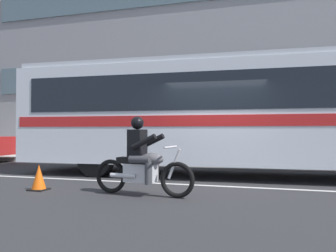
# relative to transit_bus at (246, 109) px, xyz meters

# --- Properties ---
(ground_plane) EXTENTS (60.00, 60.00, 0.00)m
(ground_plane) POSITION_rel_transit_bus_xyz_m (-0.66, -1.19, -1.88)
(ground_plane) COLOR #2B2B2D
(sidewalk_curb) EXTENTS (28.00, 3.80, 0.15)m
(sidewalk_curb) POSITION_rel_transit_bus_xyz_m (-0.66, 3.91, -1.81)
(sidewalk_curb) COLOR #B7B2A8
(sidewalk_curb) RESTS_ON ground_plane
(lane_center_stripe) EXTENTS (26.60, 0.14, 0.01)m
(lane_center_stripe) POSITION_rel_transit_bus_xyz_m (-0.66, -1.79, -1.88)
(lane_center_stripe) COLOR silver
(lane_center_stripe) RESTS_ON ground_plane
(office_building_facade) EXTENTS (28.00, 0.89, 11.37)m
(office_building_facade) POSITION_rel_transit_bus_xyz_m (-0.66, 6.19, 3.81)
(office_building_facade) COLOR gray
(office_building_facade) RESTS_ON ground_plane
(transit_bus) EXTENTS (12.93, 3.04, 3.22)m
(transit_bus) POSITION_rel_transit_bus_xyz_m (0.00, 0.00, 0.00)
(transit_bus) COLOR silver
(transit_bus) RESTS_ON ground_plane
(motorcycle_with_rider) EXTENTS (2.14, 0.64, 1.56)m
(motorcycle_with_rider) POSITION_rel_transit_bus_xyz_m (-1.78, -3.36, -1.23)
(motorcycle_with_rider) COLOR black
(motorcycle_with_rider) RESTS_ON ground_plane
(fire_hydrant) EXTENTS (0.22, 0.30, 0.75)m
(fire_hydrant) POSITION_rel_transit_bus_xyz_m (0.77, 2.43, -1.37)
(fire_hydrant) COLOR red
(fire_hydrant) RESTS_ON sidewalk_curb
(traffic_cone) EXTENTS (0.36, 0.36, 0.55)m
(traffic_cone) POSITION_rel_transit_bus_xyz_m (-4.12, -3.43, -1.63)
(traffic_cone) COLOR #EA590F
(traffic_cone) RESTS_ON ground_plane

